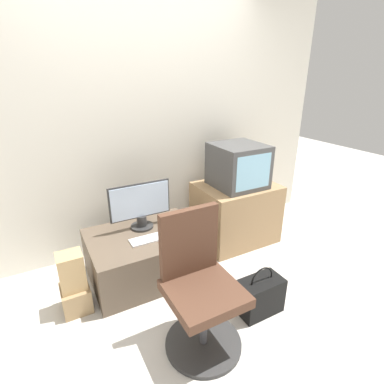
{
  "coord_description": "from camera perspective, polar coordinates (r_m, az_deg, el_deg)",
  "views": [
    {
      "loc": [
        -0.97,
        -1.52,
        1.77
      ],
      "look_at": [
        0.33,
        0.87,
        0.67
      ],
      "focal_mm": 28.0,
      "sensor_mm": 36.0,
      "label": 1
    }
  ],
  "objects": [
    {
      "name": "main_monitor",
      "position": [
        2.75,
        -9.78,
        -2.54
      ],
      "size": [
        0.57,
        0.21,
        0.43
      ],
      "color": "#2D2D2D",
      "rests_on": "desk"
    },
    {
      "name": "ground_plane",
      "position": [
        2.53,
        3.04,
        -22.61
      ],
      "size": [
        12.0,
        12.0,
        0.0
      ],
      "primitive_type": "plane",
      "color": "beige"
    },
    {
      "name": "office_chair",
      "position": [
        2.09,
        1.45,
        -18.45
      ],
      "size": [
        0.53,
        0.53,
        0.96
      ],
      "color": "#333333",
      "rests_on": "ground_plane"
    },
    {
      "name": "keyboard",
      "position": [
        2.64,
        -7.93,
        -8.77
      ],
      "size": [
        0.35,
        0.13,
        0.01
      ],
      "color": "white",
      "rests_on": "desk"
    },
    {
      "name": "mouse",
      "position": [
        2.73,
        -3.65,
        -7.29
      ],
      "size": [
        0.06,
        0.04,
        0.03
      ],
      "color": "black",
      "rests_on": "desk"
    },
    {
      "name": "side_stand",
      "position": [
        3.36,
        8.25,
        -3.84
      ],
      "size": [
        0.82,
        0.64,
        0.65
      ],
      "color": "#A37F56",
      "rests_on": "ground_plane"
    },
    {
      "name": "handbag",
      "position": [
        2.53,
        12.85,
        -18.65
      ],
      "size": [
        0.35,
        0.2,
        0.41
      ],
      "color": "black",
      "rests_on": "ground_plane"
    },
    {
      "name": "crt_tv",
      "position": [
        3.13,
        8.78,
        4.98
      ],
      "size": [
        0.5,
        0.51,
        0.44
      ],
      "color": "#474747",
      "rests_on": "side_stand"
    },
    {
      "name": "wall_back",
      "position": [
        3.04,
        -9.88,
        12.71
      ],
      "size": [
        4.4,
        0.05,
        2.6
      ],
      "color": "silver",
      "rests_on": "ground_plane"
    },
    {
      "name": "desk",
      "position": [
        2.84,
        -8.79,
        -11.63
      ],
      "size": [
        0.99,
        0.74,
        0.42
      ],
      "color": "brown",
      "rests_on": "ground_plane"
    },
    {
      "name": "cardboard_box_lower",
      "position": [
        2.69,
        -21.2,
        -18.26
      ],
      "size": [
        0.21,
        0.24,
        0.2
      ],
      "color": "#A3845B",
      "rests_on": "ground_plane"
    },
    {
      "name": "cardboard_box_upper",
      "position": [
        2.54,
        -21.99,
        -13.84
      ],
      "size": [
        0.19,
        0.17,
        0.3
      ],
      "color": "tan",
      "rests_on": "cardboard_box_lower"
    }
  ]
}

